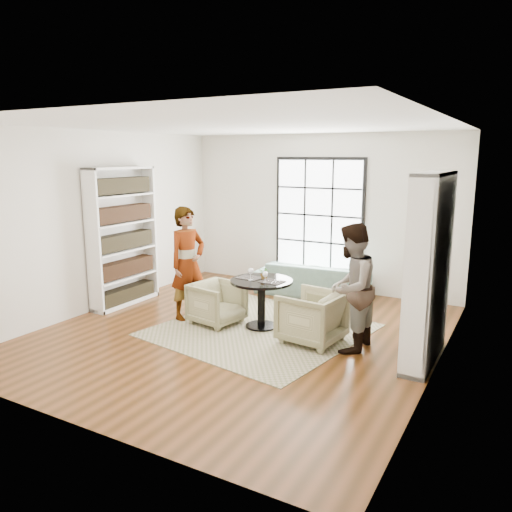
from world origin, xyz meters
The scene contains 16 objects.
ground centered at (0.00, 0.00, 0.00)m, with size 6.00×6.00×0.00m, color brown.
room_shell centered at (0.00, 0.54, 1.26)m, with size 6.00×6.01×6.00m.
rug centered at (0.20, 0.24, 0.01)m, with size 2.76×2.76×0.01m, color tan.
pedestal_table centered at (0.15, 0.36, 0.55)m, with size 0.94×0.94×0.75m.
sofa centered at (0.11, 2.45, 0.30)m, with size 2.09×0.82×0.61m, color slate.
armchair_left centered at (-0.54, 0.19, 0.33)m, with size 0.71×0.73×0.66m, color tan.
armchair_right centered at (1.06, 0.18, 0.37)m, with size 0.79×0.81×0.74m, color tan.
person_left centered at (-1.09, 0.19, 0.91)m, with size 0.66×0.43×1.81m, color gray.
person_right centered at (1.61, 0.18, 0.86)m, with size 0.84×0.65×1.73m, color gray.
placemat_left centered at (-0.07, 0.38, 0.76)m, with size 0.34×0.26×0.01m, color black.
placemat_right centered at (0.35, 0.33, 0.76)m, with size 0.34×0.26×0.01m, color black.
cutlery_left centered at (-0.07, 0.38, 0.76)m, with size 0.14×0.22×0.01m, color silver, non-canonical shape.
cutlery_right centered at (0.35, 0.33, 0.76)m, with size 0.14×0.22×0.01m, color silver, non-canonical shape.
wine_glass_left centered at (0.02, 0.26, 0.89)m, with size 0.09×0.09×0.19m.
wine_glass_right centered at (0.28, 0.24, 0.88)m, with size 0.08×0.08×0.17m.
flower_centerpiece centered at (0.17, 0.42, 0.85)m, with size 0.17×0.15×0.19m, color gray.
Camera 1 is at (3.63, -6.04, 2.60)m, focal length 35.00 mm.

